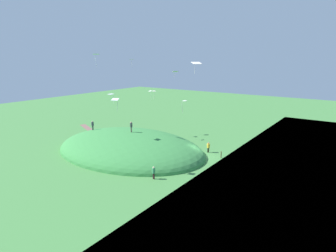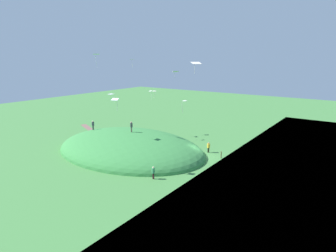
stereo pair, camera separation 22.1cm
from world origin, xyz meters
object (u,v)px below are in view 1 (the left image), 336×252
at_px(person_watching_kites, 154,171).
at_px(kite_2, 154,92).
at_px(kite_0, 115,100).
at_px(kite_8, 196,63).
at_px(person_on_hilltop, 208,146).
at_px(kite_7, 175,72).
at_px(person_near_shore, 93,124).
at_px(kite_1, 150,92).
at_px(person_walking_path, 131,125).
at_px(kite_6, 184,102).
at_px(kite_4, 111,94).
at_px(kite_3, 96,55).
at_px(kite_5, 132,60).
at_px(mooring_post, 221,155).

height_order(person_watching_kites, kite_2, kite_2).
relative_size(kite_0, kite_8, 1.17).
distance_m(person_on_hilltop, kite_2, 14.27).
relative_size(person_watching_kites, kite_7, 1.38).
bearing_deg(person_near_shore, person_watching_kites, -34.71).
bearing_deg(kite_8, person_on_hilltop, -73.98).
height_order(person_on_hilltop, kite_1, kite_1).
height_order(person_walking_path, kite_1, kite_1).
relative_size(person_near_shore, kite_6, 0.96).
bearing_deg(person_on_hilltop, kite_4, 15.73).
distance_m(person_watching_kites, kite_1, 21.95).
bearing_deg(kite_8, person_watching_kites, 49.78).
bearing_deg(kite_4, kite_6, -152.58).
bearing_deg(kite_1, kite_2, 144.70).
bearing_deg(person_on_hilltop, person_walking_path, 3.20).
bearing_deg(kite_3, person_on_hilltop, -150.94).
distance_m(person_watching_kites, person_near_shore, 19.94).
height_order(person_on_hilltop, kite_0, kite_0).
bearing_deg(kite_7, person_near_shore, 32.23).
xyz_separation_m(kite_7, kite_8, (-9.77, 10.23, 1.65)).
xyz_separation_m(kite_1, kite_3, (1.80, 11.23, 6.70)).
relative_size(kite_1, kite_8, 1.28).
xyz_separation_m(kite_3, kite_4, (-4.35, 1.37, -5.73)).
xyz_separation_m(person_near_shore, kite_7, (-12.41, -7.82, 9.23)).
bearing_deg(kite_6, kite_3, 14.56).
height_order(person_watching_kites, kite_5, kite_5).
bearing_deg(kite_4, kite_0, 139.96).
distance_m(person_near_shore, kite_2, 12.42).
bearing_deg(kite_0, person_on_hilltop, -112.50).
relative_size(kite_3, kite_5, 1.39).
relative_size(person_watching_kites, mooring_post, 1.58).
relative_size(kite_7, mooring_post, 1.14).
distance_m(person_on_hilltop, kite_1, 15.96).
relative_size(kite_3, mooring_post, 2.02).
distance_m(kite_3, mooring_post, 24.79).
distance_m(kite_0, kite_8, 11.05).
bearing_deg(kite_2, person_on_hilltop, 174.31).
bearing_deg(kite_3, kite_6, -165.44).
bearing_deg(kite_0, person_walking_path, -58.98).
relative_size(kite_5, kite_7, 1.28).
xyz_separation_m(person_walking_path, kite_1, (2.81, -8.71, 4.47)).
xyz_separation_m(kite_4, kite_6, (-9.65, -5.01, -0.89)).
height_order(person_on_hilltop, kite_2, kite_2).
distance_m(kite_1, kite_2, 2.41).
xyz_separation_m(person_on_hilltop, kite_3, (15.59, 8.67, 14.31)).
relative_size(person_watching_kites, kite_3, 0.78).
xyz_separation_m(kite_2, kite_8, (-14.51, 10.46, 5.37)).
distance_m(person_near_shore, kite_7, 17.33).
distance_m(person_near_shore, kite_5, 14.30).
relative_size(person_watching_kites, person_on_hilltop, 0.97).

